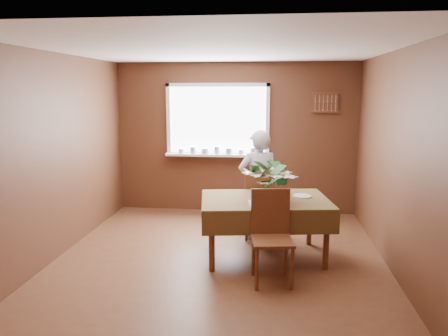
# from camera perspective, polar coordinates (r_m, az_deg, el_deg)

# --- Properties ---
(floor) EXTENTS (4.50, 4.50, 0.00)m
(floor) POSITION_cam_1_polar(r_m,az_deg,el_deg) (5.43, -0.67, -12.01)
(floor) COLOR #552F1D
(floor) RESTS_ON ground
(ceiling) EXTENTS (4.50, 4.50, 0.00)m
(ceiling) POSITION_cam_1_polar(r_m,az_deg,el_deg) (5.05, -0.74, 15.27)
(ceiling) COLOR white
(ceiling) RESTS_ON wall_back
(wall_back) EXTENTS (4.00, 0.00, 4.00)m
(wall_back) POSITION_cam_1_polar(r_m,az_deg,el_deg) (7.31, 1.52, 3.90)
(wall_back) COLOR brown
(wall_back) RESTS_ON floor
(wall_front) EXTENTS (4.00, 0.00, 4.00)m
(wall_front) POSITION_cam_1_polar(r_m,az_deg,el_deg) (2.93, -6.28, -5.84)
(wall_front) COLOR brown
(wall_front) RESTS_ON floor
(wall_left) EXTENTS (0.00, 4.50, 4.50)m
(wall_left) POSITION_cam_1_polar(r_m,az_deg,el_deg) (5.70, -21.08, 1.41)
(wall_left) COLOR brown
(wall_left) RESTS_ON floor
(wall_right) EXTENTS (0.00, 4.50, 4.50)m
(wall_right) POSITION_cam_1_polar(r_m,az_deg,el_deg) (5.24, 21.57, 0.65)
(wall_right) COLOR brown
(wall_right) RESTS_ON floor
(window_assembly) EXTENTS (1.72, 0.20, 1.22)m
(window_assembly) POSITION_cam_1_polar(r_m,az_deg,el_deg) (7.28, -0.86, 4.61)
(window_assembly) COLOR white
(window_assembly) RESTS_ON wall_back
(spoon_rack) EXTENTS (0.44, 0.05, 0.33)m
(spoon_rack) POSITION_cam_1_polar(r_m,az_deg,el_deg) (7.25, 13.12, 8.34)
(spoon_rack) COLOR brown
(spoon_rack) RESTS_ON wall_back
(dining_table) EXTENTS (1.68, 1.27, 0.75)m
(dining_table) POSITION_cam_1_polar(r_m,az_deg,el_deg) (5.37, 5.38, -4.94)
(dining_table) COLOR brown
(dining_table) RESTS_ON floor
(chair_far) EXTENTS (0.52, 0.52, 0.97)m
(chair_far) POSITION_cam_1_polar(r_m,az_deg,el_deg) (6.07, 4.44, -4.35)
(chair_far) COLOR brown
(chair_far) RESTS_ON floor
(chair_near) EXTENTS (0.48, 0.48, 0.99)m
(chair_near) POSITION_cam_1_polar(r_m,az_deg,el_deg) (4.79, 6.21, -8.31)
(chair_near) COLOR brown
(chair_near) RESTS_ON floor
(seated_woman) EXTENTS (0.63, 0.50, 1.52)m
(seated_woman) POSITION_cam_1_polar(r_m,az_deg,el_deg) (6.02, 4.51, -2.22)
(seated_woman) COLOR white
(seated_woman) RESTS_ON floor
(flower_bouquet) EXTENTS (0.51, 0.51, 0.43)m
(flower_bouquet) POSITION_cam_1_polar(r_m,az_deg,el_deg) (5.08, 6.07, -1.50)
(flower_bouquet) COLOR white
(flower_bouquet) RESTS_ON dining_table
(side_plate) EXTENTS (0.27, 0.27, 0.01)m
(side_plate) POSITION_cam_1_polar(r_m,az_deg,el_deg) (5.50, 10.16, -3.63)
(side_plate) COLOR white
(side_plate) RESTS_ON dining_table
(table_knife) EXTENTS (0.03, 0.24, 0.00)m
(table_knife) POSITION_cam_1_polar(r_m,az_deg,el_deg) (5.13, 6.91, -4.53)
(table_knife) COLOR silver
(table_knife) RESTS_ON dining_table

